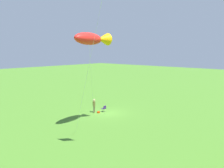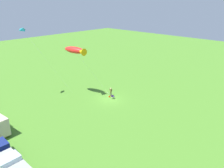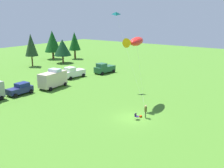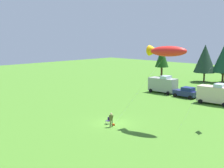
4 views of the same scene
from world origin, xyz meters
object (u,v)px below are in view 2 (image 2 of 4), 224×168
folding_chair (113,96)px  kite_delta_teal (23,29)px  car_navy_hatch (2,151)px  backpack_on_grass (109,97)px  person_kite_flyer (111,91)px  kite_large_fish (76,50)px

folding_chair → kite_delta_teal: size_ratio=0.06×
car_navy_hatch → kite_delta_teal: kite_delta_teal is taller
kite_delta_teal → backpack_on_grass: bearing=-132.2°
person_kite_flyer → backpack_on_grass: 1.10m
backpack_on_grass → car_navy_hatch: 21.38m
kite_delta_teal → kite_large_fish: bearing=-126.7°
kite_large_fish → car_navy_hatch: bearing=113.3°
folding_chair → backpack_on_grass: (0.95, -0.08, -0.38)m
kite_delta_teal → car_navy_hatch: bearing=140.2°
folding_chair → backpack_on_grass: bearing=81.7°
kite_large_fish → kite_delta_teal: bearing=53.3°
person_kite_flyer → car_navy_hatch: size_ratio=0.41×
folding_chair → kite_large_fish: kite_large_fish is taller
kite_delta_teal → person_kite_flyer: bearing=-130.1°
person_kite_flyer → kite_large_fish: bearing=109.8°
backpack_on_grass → kite_delta_teal: 19.34m
kite_large_fish → kite_delta_teal: 9.39m
backpack_on_grass → kite_delta_teal: kite_delta_teal is taller
person_kite_flyer → car_navy_hatch: (-3.06, 21.76, -0.07)m
car_navy_hatch → kite_large_fish: 20.55m
person_kite_flyer → kite_delta_teal: size_ratio=0.13×
backpack_on_grass → kite_large_fish: (4.59, 3.84, 8.98)m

